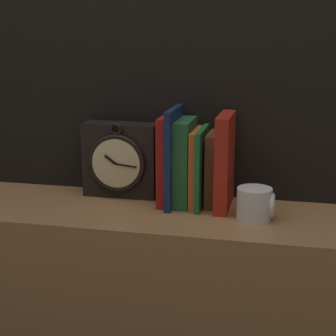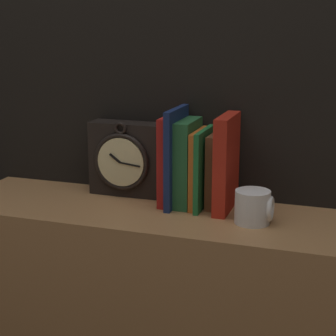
# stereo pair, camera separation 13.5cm
# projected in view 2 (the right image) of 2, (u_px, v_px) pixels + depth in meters

# --- Properties ---
(wall_back) EXTENTS (6.00, 0.05, 2.60)m
(wall_back) POSITION_uv_depth(u_px,v_px,m) (191.00, 0.00, 1.42)
(wall_back) COLOR black
(wall_back) RESTS_ON ground_plane
(clock) EXTENTS (0.20, 0.08, 0.20)m
(clock) POSITION_uv_depth(u_px,v_px,m) (126.00, 159.00, 1.50)
(clock) COLOR black
(clock) RESTS_ON bookshelf
(book_slot0_red) EXTENTS (0.02, 0.14, 0.23)m
(book_slot0_red) POSITION_uv_depth(u_px,v_px,m) (169.00, 160.00, 1.43)
(book_slot0_red) COLOR #B41D19
(book_slot0_red) RESTS_ON bookshelf
(book_slot1_navy) EXTENTS (0.02, 0.16, 0.25)m
(book_slot1_navy) POSITION_uv_depth(u_px,v_px,m) (175.00, 157.00, 1.41)
(book_slot1_navy) COLOR navy
(book_slot1_navy) RESTS_ON bookshelf
(book_slot2_green) EXTENTS (0.04, 0.14, 0.22)m
(book_slot2_green) POSITION_uv_depth(u_px,v_px,m) (187.00, 163.00, 1.42)
(book_slot2_green) COLOR #276135
(book_slot2_green) RESTS_ON bookshelf
(book_slot3_orange) EXTENTS (0.02, 0.14, 0.19)m
(book_slot3_orange) POSITION_uv_depth(u_px,v_px,m) (199.00, 168.00, 1.41)
(book_slot3_orange) COLOR orange
(book_slot3_orange) RESTS_ON bookshelf
(book_slot4_green) EXTENTS (0.01, 0.15, 0.20)m
(book_slot4_green) POSITION_uv_depth(u_px,v_px,m) (204.00, 169.00, 1.40)
(book_slot4_green) COLOR #1E6B34
(book_slot4_green) RESTS_ON bookshelf
(book_slot5_brown) EXTENTS (0.02, 0.12, 0.19)m
(book_slot5_brown) POSITION_uv_depth(u_px,v_px,m) (215.00, 170.00, 1.41)
(book_slot5_brown) COLOR brown
(book_slot5_brown) RESTS_ON bookshelf
(book_slot6_red) EXTENTS (0.03, 0.16, 0.24)m
(book_slot6_red) POSITION_uv_depth(u_px,v_px,m) (226.00, 163.00, 1.37)
(book_slot6_red) COLOR #B32516
(book_slot6_red) RESTS_ON bookshelf
(mug) EXTENTS (0.09, 0.08, 0.08)m
(mug) POSITION_uv_depth(u_px,v_px,m) (254.00, 207.00, 1.30)
(mug) COLOR white
(mug) RESTS_ON bookshelf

